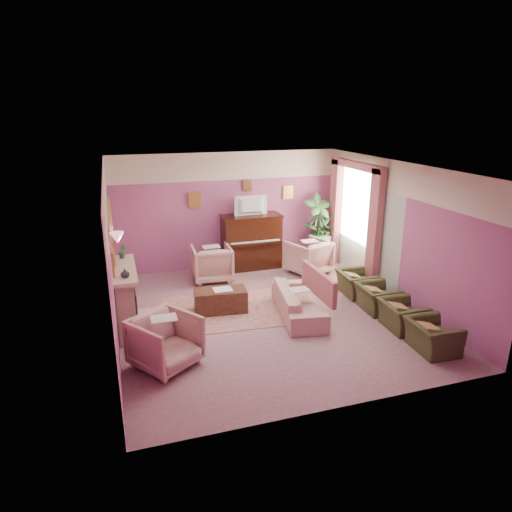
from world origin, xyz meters
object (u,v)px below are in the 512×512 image
object	(u,v)px
coffee_table	(220,300)
piano	(251,242)
floral_armchair_left	(212,261)
olive_chair_c	(378,294)
floral_armchair_right	(309,255)
television	(252,204)
side_table	(321,248)
sofa	(299,297)
olive_chair_b	(403,311)
olive_chair_d	(356,280)
olive_chair_a	(433,332)
floral_armchair_front	(165,339)

from	to	relation	value
coffee_table	piano	bearing A→B (deg)	59.77
floral_armchair_left	olive_chair_c	xyz separation A→B (m)	(2.71, -2.59, -0.11)
olive_chair_c	floral_armchair_right	bearing A→B (deg)	100.11
television	side_table	size ratio (longest dim) A/B	1.14
sofa	olive_chair_b	world-z (taller)	sofa
floral_armchair_left	olive_chair_b	size ratio (longest dim) A/B	1.15
side_table	coffee_table	bearing A→B (deg)	-145.34
coffee_table	olive_chair_d	size ratio (longest dim) A/B	1.27
television	olive_chair_d	size ratio (longest dim) A/B	1.02
sofa	floral_armchair_left	size ratio (longest dim) A/B	2.02
floral_armchair_right	olive_chair_c	size ratio (longest dim) A/B	1.15
olive_chair_a	olive_chair_c	distance (m)	1.64
olive_chair_a	side_table	bearing A→B (deg)	86.91
olive_chair_b	olive_chair_d	bearing A→B (deg)	90.00
piano	floral_armchair_front	bearing A→B (deg)	-123.08
piano	television	xyz separation A→B (m)	(0.00, -0.05, 0.95)
piano	olive_chair_a	bearing A→B (deg)	-71.50
olive_chair_b	olive_chair_d	world-z (taller)	same
piano	olive_chair_b	xyz separation A→B (m)	(1.60, -3.96, -0.31)
floral_armchair_right	floral_armchair_front	distance (m)	4.89
television	floral_armchair_right	bearing A→B (deg)	-32.35
olive_chair_b	olive_chair_c	size ratio (longest dim) A/B	1.00
television	floral_armchair_front	xyz separation A→B (m)	(-2.57, -3.89, -1.15)
olive_chair_b	side_table	world-z (taller)	side_table
olive_chair_c	floral_armchair_front	bearing A→B (deg)	-169.18
piano	olive_chair_c	xyz separation A→B (m)	(1.60, -3.14, -0.31)
coffee_table	olive_chair_b	bearing A→B (deg)	-30.11
olive_chair_a	television	bearing A→B (deg)	108.68
piano	floral_armchair_right	size ratio (longest dim) A/B	1.55
piano	floral_armchair_front	world-z (taller)	piano
television	side_table	bearing A→B (deg)	-0.69
coffee_table	sofa	world-z (taller)	sofa
television	coffee_table	xyz separation A→B (m)	(-1.32, -2.22, -1.38)
coffee_table	olive_chair_d	world-z (taller)	olive_chair_d
sofa	floral_armchair_front	distance (m)	2.83
sofa	floral_armchair_left	world-z (taller)	floral_armchair_left
floral_armchair_right	olive_chair_a	xyz separation A→B (m)	(0.42, -3.99, -0.11)
side_table	sofa	bearing A→B (deg)	-122.63
floral_armchair_left	side_table	world-z (taller)	floral_armchair_left
floral_armchair_left	floral_armchair_front	bearing A→B (deg)	-113.22
coffee_table	olive_chair_c	bearing A→B (deg)	-16.67
television	olive_chair_c	xyz separation A→B (m)	(1.60, -3.09, -1.26)
floral_armchair_left	olive_chair_d	xyz separation A→B (m)	(2.71, -1.77, -0.11)
television	sofa	size ratio (longest dim) A/B	0.44
olive_chair_c	side_table	bearing A→B (deg)	85.27
sofa	olive_chair_d	bearing A→B (deg)	19.83
floral_armchair_left	olive_chair_d	world-z (taller)	floral_armchair_left
side_table	television	bearing A→B (deg)	179.31
coffee_table	olive_chair_d	bearing A→B (deg)	-1.08
olive_chair_a	olive_chair_d	distance (m)	2.46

